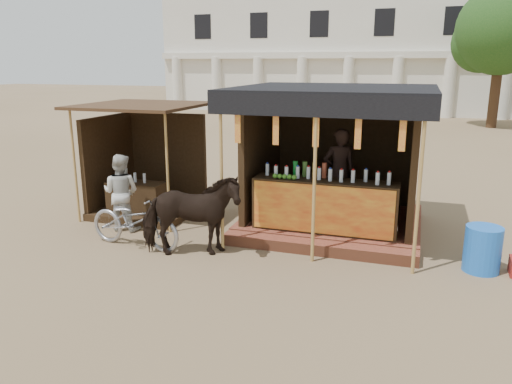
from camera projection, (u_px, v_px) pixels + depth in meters
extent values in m
plane|color=#846B4C|center=(221.00, 292.00, 7.19)|extent=(120.00, 120.00, 0.00)
cube|color=brown|center=(332.00, 221.00, 10.07)|extent=(3.40, 2.80, 0.22)
cube|color=brown|center=(317.00, 247.00, 8.65)|extent=(3.40, 0.35, 0.20)
cube|color=#332112|center=(325.00, 205.00, 9.05)|extent=(2.60, 0.55, 0.95)
cube|color=red|center=(322.00, 210.00, 8.79)|extent=(2.50, 0.02, 0.88)
cube|color=#332112|center=(344.00, 145.00, 10.88)|extent=(3.00, 0.12, 2.50)
cube|color=#332112|center=(262.00, 151.00, 10.19)|extent=(0.12, 2.50, 2.50)
cube|color=#332112|center=(415.00, 159.00, 9.28)|extent=(0.12, 2.50, 2.50)
cube|color=black|center=(336.00, 88.00, 9.23)|extent=(3.60, 3.60, 0.06)
cube|color=black|center=(316.00, 106.00, 7.64)|extent=(3.60, 0.06, 0.36)
cylinder|color=tan|center=(221.00, 174.00, 8.45)|extent=(0.06, 0.06, 2.75)
cylinder|color=tan|center=(314.00, 181.00, 7.96)|extent=(0.06, 0.06, 2.75)
cylinder|color=tan|center=(419.00, 189.00, 7.48)|extent=(0.06, 0.06, 2.75)
cube|color=red|center=(238.00, 126.00, 8.15)|extent=(0.10, 0.02, 0.55)
cube|color=red|center=(276.00, 128.00, 7.95)|extent=(0.10, 0.02, 0.55)
cube|color=red|center=(316.00, 129.00, 7.76)|extent=(0.10, 0.02, 0.55)
cube|color=red|center=(358.00, 131.00, 7.56)|extent=(0.10, 0.02, 0.55)
cube|color=red|center=(403.00, 133.00, 7.36)|extent=(0.10, 0.02, 0.55)
imported|color=black|center=(339.00, 172.00, 9.89)|extent=(0.75, 0.62, 1.76)
cube|color=#332112|center=(150.00, 209.00, 11.02)|extent=(2.00, 2.00, 0.15)
cube|color=#332112|center=(168.00, 158.00, 11.65)|extent=(1.90, 0.10, 2.10)
cube|color=#332112|center=(110.00, 163.00, 11.06)|extent=(0.10, 1.90, 2.10)
cube|color=#472D19|center=(142.00, 105.00, 10.36)|extent=(2.40, 2.40, 0.06)
cylinder|color=tan|center=(75.00, 166.00, 10.09)|extent=(0.05, 0.05, 2.35)
cylinder|color=tan|center=(168.00, 173.00, 9.46)|extent=(0.05, 0.05, 2.35)
cube|color=#332112|center=(137.00, 201.00, 10.48)|extent=(1.20, 0.50, 0.80)
imported|color=black|center=(191.00, 216.00, 8.39)|extent=(1.85, 1.32, 1.42)
imported|color=#9C9EA5|center=(135.00, 221.00, 8.85)|extent=(1.91, 0.86, 0.97)
imported|color=beige|center=(121.00, 192.00, 9.71)|extent=(0.78, 0.63, 1.51)
cylinder|color=blue|center=(482.00, 249.00, 7.84)|extent=(0.70, 0.70, 0.73)
cube|color=#1A772C|center=(378.00, 236.00, 8.93)|extent=(0.65, 0.47, 0.40)
cube|color=white|center=(379.00, 224.00, 8.87)|extent=(0.67, 0.49, 0.06)
cube|color=silver|center=(357.00, 51.00, 34.38)|extent=(26.00, 7.00, 8.00)
cube|color=silver|center=(349.00, 55.00, 31.14)|extent=(26.00, 0.50, 0.40)
cylinder|color=silver|center=(178.00, 84.00, 35.25)|extent=(0.70, 0.70, 3.60)
cylinder|color=silver|center=(217.00, 84.00, 34.34)|extent=(0.70, 0.70, 3.60)
cylinder|color=silver|center=(258.00, 85.00, 33.43)|extent=(0.70, 0.70, 3.60)
cylinder|color=silver|center=(302.00, 85.00, 32.53)|extent=(0.70, 0.70, 3.60)
cylinder|color=silver|center=(348.00, 86.00, 31.62)|extent=(0.70, 0.70, 3.60)
cylinder|color=silver|center=(397.00, 87.00, 30.71)|extent=(0.70, 0.70, 3.60)
cylinder|color=silver|center=(449.00, 87.00, 29.80)|extent=(0.70, 0.70, 3.60)
cylinder|color=silver|center=(504.00, 88.00, 28.90)|extent=(0.70, 0.70, 3.60)
cylinder|color=#382314|center=(495.00, 88.00, 25.10)|extent=(0.50, 0.50, 4.00)
sphere|color=#2C4F1B|center=(502.00, 30.00, 24.40)|extent=(4.40, 4.40, 4.40)
sphere|color=#2C4F1B|center=(482.00, 43.00, 25.35)|extent=(2.99, 2.99, 2.99)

